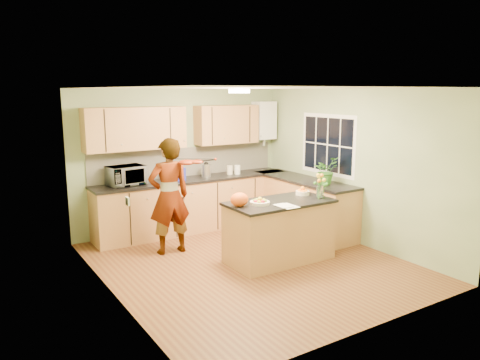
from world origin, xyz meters
TOP-DOWN VIEW (x-y plane):
  - floor at (0.00, 0.00)m, footprint 4.50×4.50m
  - ceiling at (0.00, 0.00)m, footprint 4.00×4.50m
  - wall_back at (0.00, 2.25)m, footprint 4.00×0.02m
  - wall_front at (0.00, -2.25)m, footprint 4.00×0.02m
  - wall_left at (-2.00, 0.00)m, footprint 0.02×4.50m
  - wall_right at (2.00, 0.00)m, footprint 0.02×4.50m
  - back_counter at (0.10, 1.95)m, footprint 3.64×0.62m
  - right_counter at (1.70, 0.85)m, footprint 0.62×2.24m
  - splashback at (0.10, 2.23)m, footprint 3.60×0.02m
  - upper_cabinets at (-0.18, 2.08)m, footprint 3.20×0.34m
  - boiler at (1.70, 2.09)m, footprint 0.40×0.30m
  - window_right at (1.99, 0.60)m, footprint 0.01×1.30m
  - light_switch at (-1.99, -0.60)m, footprint 0.02×0.09m
  - ceiling_lamp at (0.00, 0.30)m, footprint 0.30×0.30m
  - peninsula_island at (0.43, -0.11)m, footprint 1.56×0.80m
  - fruit_dish at (0.08, -0.11)m, footprint 0.28×0.28m
  - orange_bowl at (0.98, 0.04)m, footprint 0.21×0.21m
  - flower_vase at (1.03, -0.29)m, footprint 0.23×0.23m
  - orange_bag at (-0.23, -0.06)m, footprint 0.29×0.25m
  - papers at (0.33, -0.41)m, footprint 0.23×0.31m
  - violinist at (-0.78, 1.06)m, footprint 0.67×0.46m
  - violin at (-0.58, 0.84)m, footprint 0.62×0.54m
  - microwave at (-1.12, 1.98)m, footprint 0.63×0.47m
  - blue_box at (-0.27, 1.91)m, footprint 0.29×0.22m
  - kettle at (0.34, 1.95)m, footprint 0.17×0.17m
  - jar_cream at (0.83, 1.95)m, footprint 0.14×0.14m
  - jar_white at (0.96, 1.89)m, footprint 0.14×0.14m
  - potted_plant at (1.70, 0.31)m, footprint 0.45×0.40m

SIDE VIEW (x-z plane):
  - floor at x=0.00m, z-range 0.00..0.00m
  - peninsula_island at x=0.43m, z-range 0.00..0.89m
  - back_counter at x=0.10m, z-range 0.00..0.94m
  - right_counter at x=1.70m, z-range 0.00..0.94m
  - violinist at x=-0.78m, z-range 0.00..1.78m
  - papers at x=0.33m, z-range 0.89..0.91m
  - fruit_dish at x=0.08m, z-range 0.88..0.98m
  - orange_bowl at x=0.98m, z-range 0.88..1.01m
  - orange_bag at x=-0.23m, z-range 0.89..1.09m
  - jar_cream at x=0.83m, z-range 0.94..1.11m
  - jar_white at x=0.96m, z-range 0.94..1.11m
  - blue_box at x=-0.27m, z-range 0.94..1.16m
  - kettle at x=0.34m, z-range 0.91..1.23m
  - microwave at x=-1.12m, z-range 0.94..1.26m
  - potted_plant at x=1.70m, z-range 0.94..1.40m
  - flower_vase at x=1.03m, z-range 0.96..1.39m
  - splashback at x=0.10m, z-range 0.94..1.46m
  - wall_back at x=0.00m, z-range 0.00..2.50m
  - wall_front at x=0.00m, z-range 0.00..2.50m
  - wall_left at x=-2.00m, z-range 0.00..2.50m
  - wall_right at x=2.00m, z-range 0.00..2.50m
  - light_switch at x=-1.99m, z-range 1.26..1.34m
  - violin at x=-0.58m, z-range 1.34..1.50m
  - window_right at x=1.99m, z-range 1.02..2.08m
  - upper_cabinets at x=-0.18m, z-range 1.50..2.20m
  - boiler at x=1.70m, z-range 1.47..2.33m
  - ceiling_lamp at x=0.00m, z-range 2.43..2.50m
  - ceiling at x=0.00m, z-range 2.49..2.51m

